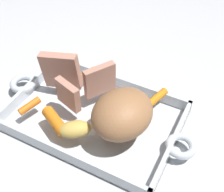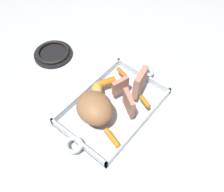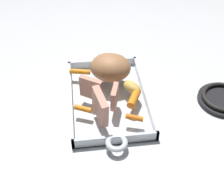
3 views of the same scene
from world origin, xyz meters
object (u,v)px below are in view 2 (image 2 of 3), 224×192
roasting_dish (113,107)px  pork_roast (95,108)px  roast_slice_thin (129,103)px  roast_slice_outer (140,82)px  baby_carrot_northwest (112,138)px  baby_carrot_center_left (145,102)px  baby_carrot_long (106,82)px  stove_burner_rear (53,53)px  roast_slice_thick (120,86)px  baby_carrot_center_right (122,72)px  potato_whole (97,89)px

roasting_dish → pork_roast: bearing=167.2°
roast_slice_thin → roast_slice_outer: bearing=12.1°
baby_carrot_northwest → baby_carrot_center_left: bearing=-0.1°
roast_slice_thin → baby_carrot_long: roast_slice_thin is taller
baby_carrot_long → baby_carrot_center_left: bearing=-82.2°
roast_slice_thin → baby_carrot_center_left: size_ratio=1.41×
baby_carrot_long → roast_slice_outer: bearing=-63.3°
roast_slice_outer → roast_slice_thin: bearing=-167.9°
baby_carrot_northwest → pork_roast: bearing=71.1°
roasting_dish → roast_slice_thin: 0.08m
baby_carrot_northwest → stove_burner_rear: (0.15, 0.43, -0.03)m
roast_slice_outer → baby_carrot_northwest: 0.21m
roasting_dish → pork_roast: (-0.07, 0.02, 0.06)m
roast_slice_thick → baby_carrot_northwest: (-0.16, -0.09, -0.02)m
roast_slice_thin → roast_slice_thick: (0.04, 0.06, -0.00)m
baby_carrot_center_right → potato_whole: size_ratio=0.78×
pork_roast → potato_whole: pork_roast is taller
roasting_dish → potato_whole: potato_whole is taller
roast_slice_thick → baby_carrot_center_right: roast_slice_thick is taller
baby_carrot_long → baby_carrot_center_left: size_ratio=1.40×
roast_slice_outer → baby_carrot_long: bearing=116.7°
baby_carrot_long → roasting_dish: bearing=-123.2°
potato_whole → baby_carrot_center_left: bearing=-66.7°
roast_slice_thin → stove_burner_rear: 0.41m
roast_slice_thin → baby_carrot_northwest: (-0.12, -0.03, -0.03)m
baby_carrot_northwest → potato_whole: size_ratio=1.05×
roasting_dish → roast_slice_thick: bearing=13.6°
roasting_dish → roast_slice_outer: size_ratio=5.28×
roasting_dish → roast_slice_thick: roast_slice_thick is taller
baby_carrot_northwest → baby_carrot_center_left: 0.17m
roasting_dish → baby_carrot_center_right: 0.14m
pork_roast → baby_carrot_center_left: 0.17m
roast_slice_thin → baby_carrot_center_left: roast_slice_thin is taller
baby_carrot_center_left → baby_carrot_center_right: bearing=69.1°
pork_roast → roast_slice_thin: bearing=-38.3°
roasting_dish → baby_carrot_long: (0.05, 0.07, 0.03)m
roast_slice_outer → baby_carrot_northwest: roast_slice_outer is taller
roast_slice_thick → baby_carrot_long: size_ratio=0.87×
baby_carrot_center_right → stove_burner_rear: baby_carrot_center_right is taller
baby_carrot_center_left → stove_burner_rear: (-0.02, 0.43, -0.03)m
pork_roast → baby_carrot_long: pork_roast is taller
baby_carrot_center_left → roast_slice_thin: bearing=151.6°
roast_slice_thin → baby_carrot_center_right: size_ratio=1.42×
roast_slice_outer → baby_carrot_northwest: (-0.20, -0.05, -0.03)m
baby_carrot_northwest → stove_burner_rear: 0.46m
pork_roast → roast_slice_thin: 0.11m
pork_roast → baby_carrot_northwest: (-0.03, -0.10, -0.03)m
baby_carrot_northwest → roast_slice_thin: bearing=13.5°
roasting_dish → roast_slice_thin: size_ratio=6.24×
baby_carrot_long → potato_whole: (-0.04, 0.00, 0.00)m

